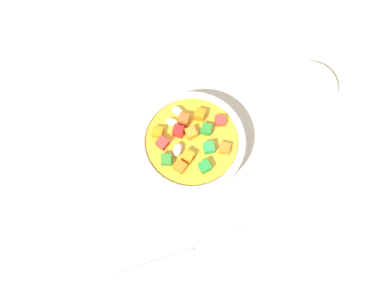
{
  "coord_description": "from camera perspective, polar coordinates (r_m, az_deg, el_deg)",
  "views": [
    {
      "loc": [
        3.13,
        18.98,
        55.91
      ],
      "look_at": [
        0.0,
        0.0,
        2.1
      ],
      "focal_mm": 33.58,
      "sensor_mm": 36.0,
      "label": 1
    }
  ],
  "objects": [
    {
      "name": "ground_plane",
      "position": [
        0.6,
        0.0,
        -1.0
      ],
      "size": [
        140.0,
        140.0,
        2.0
      ],
      "primitive_type": "cube",
      "color": "#BAB2A0"
    },
    {
      "name": "soup_bowl_main",
      "position": [
        0.57,
        -0.03,
        0.13
      ],
      "size": [
        16.79,
        16.79,
        5.74
      ],
      "color": "white",
      "rests_on": "ground_plane"
    },
    {
      "name": "spoon",
      "position": [
        0.56,
        0.75,
        -16.26
      ],
      "size": [
        19.88,
        4.41,
        0.73
      ],
      "rotation": [
        0.0,
        0.0,
        3.29
      ],
      "color": "silver",
      "rests_on": "ground_plane"
    },
    {
      "name": "side_bowl_small",
      "position": [
        0.65,
        17.82,
        8.34
      ],
      "size": [
        9.36,
        9.36,
        3.54
      ],
      "color": "white",
      "rests_on": "ground_plane"
    }
  ]
}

